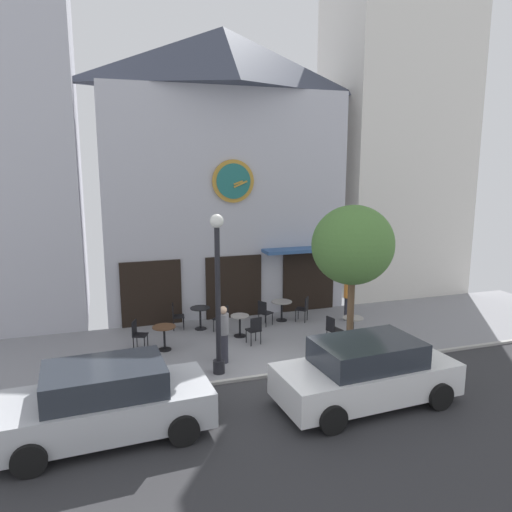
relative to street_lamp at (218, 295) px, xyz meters
name	(u,v)px	position (x,y,z in m)	size (l,w,h in m)	color
ground_plane	(296,388)	(1.66, -1.46, -2.22)	(25.01, 12.29, 0.13)	gray
clock_building	(225,170)	(1.71, 5.80, 3.18)	(8.97, 3.53, 10.41)	#B2B2BC
neighbor_building_right	(396,111)	(9.60, 6.72, 5.65)	(5.62, 4.09, 15.70)	silver
street_lamp	(218,295)	(0.00, 0.00, 0.00)	(0.36, 0.36, 4.33)	black
street_tree	(353,246)	(3.95, -0.03, 1.12)	(2.40, 2.16, 4.47)	brown
cafe_table_center	(164,333)	(-1.18, 2.13, -1.67)	(0.71, 0.71, 0.75)	black
cafe_table_near_curb	(200,314)	(0.24, 3.67, -1.67)	(0.68, 0.68, 0.77)	black
cafe_table_rightmost	(240,323)	(1.34, 2.57, -1.73)	(0.61, 0.61, 0.72)	black
cafe_table_leftmost	(282,307)	(3.23, 3.68, -1.68)	(0.74, 0.74, 0.72)	black
cafe_table_center_right	(353,325)	(4.70, 1.11, -1.68)	(0.66, 0.66, 0.76)	black
cafe_chair_left_end	(176,314)	(-0.55, 3.93, -1.67)	(0.44, 0.44, 0.90)	black
cafe_chair_by_entrance	(264,311)	(2.44, 3.34, -1.67)	(0.54, 0.54, 0.90)	black
cafe_chair_facing_wall	(223,317)	(0.90, 3.16, -1.67)	(0.56, 0.56, 0.90)	black
cafe_chair_near_lamp	(255,328)	(1.57, 1.72, -1.67)	(0.46, 0.46, 0.90)	black
cafe_chair_near_tree	(333,328)	(3.91, 0.99, -1.67)	(0.48, 0.48, 0.90)	black
cafe_chair_outer	(138,333)	(-1.95, 2.46, -1.67)	(0.52, 0.52, 0.90)	black
cafe_chair_curbside	(304,307)	(3.96, 3.35, -1.67)	(0.56, 0.56, 0.90)	black
pedestrian_grey	(223,334)	(0.30, 0.65, -1.34)	(0.34, 0.34, 1.67)	#2D2D38
pedestrian_orange	(348,297)	(5.54, 3.00, -1.34)	(0.34, 0.34, 1.67)	#2D2D38
parked_car_silver	(106,402)	(-2.95, -2.30, -1.44)	(4.38, 2.19, 1.55)	#B7BABF
parked_car_white	(366,372)	(2.92, -2.70, -1.44)	(4.40, 2.22, 1.55)	white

